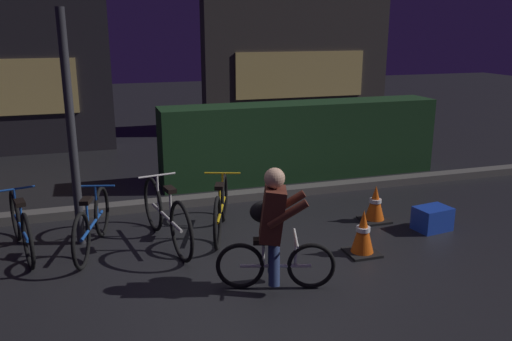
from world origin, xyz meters
TOP-DOWN VIEW (x-y plane):
  - ground_plane at (0.00, 0.00)m, footprint 40.00×40.00m
  - sidewalk_curb at (0.00, 2.20)m, footprint 12.00×0.24m
  - hedge_row at (1.80, 3.10)m, footprint 4.80×0.70m
  - storefront_right at (3.35, 7.20)m, footprint 4.71×0.54m
  - street_post at (-1.82, 1.20)m, footprint 0.10×0.10m
  - parked_bike_left_mid at (-2.45, 1.10)m, footprint 0.50×1.52m
  - parked_bike_center_left at (-1.68, 0.94)m, footprint 0.51×1.51m
  - parked_bike_center_right at (-0.84, 0.86)m, footprint 0.46×1.72m
  - parked_bike_right_mid at (-0.13, 1.00)m, footprint 0.58×1.51m
  - traffic_cone_near at (1.26, -0.10)m, footprint 0.36×0.36m
  - traffic_cone_far at (1.93, 0.80)m, footprint 0.36×0.36m
  - blue_crate at (2.48, 0.30)m, footprint 0.48×0.38m
  - cyclist at (0.02, -0.54)m, footprint 1.15×0.63m

SIDE VIEW (x-z plane):
  - ground_plane at x=0.00m, z-range 0.00..0.00m
  - sidewalk_curb at x=0.00m, z-range 0.00..0.12m
  - blue_crate at x=2.48m, z-range 0.00..0.30m
  - traffic_cone_far at x=1.93m, z-range -0.01..0.49m
  - traffic_cone_near at x=1.26m, z-range -0.01..0.52m
  - parked_bike_left_mid at x=-2.45m, z-range -0.03..0.68m
  - parked_bike_center_left at x=-1.68m, z-range -0.03..0.69m
  - parked_bike_right_mid at x=-0.13m, z-range -0.03..0.70m
  - parked_bike_center_right at x=-0.84m, z-range -0.04..0.76m
  - cyclist at x=0.02m, z-range 0.01..1.25m
  - hedge_row at x=1.80m, z-range 0.00..1.29m
  - street_post at x=-1.82m, z-range 0.00..2.73m
  - storefront_right at x=3.35m, z-range -0.01..3.99m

